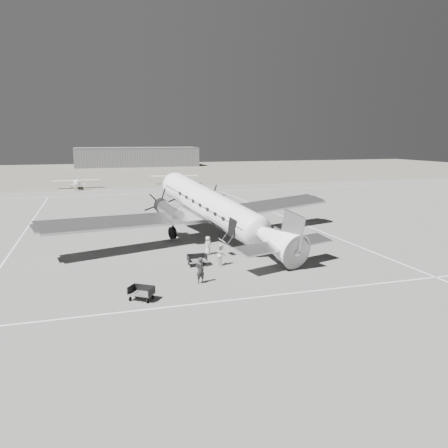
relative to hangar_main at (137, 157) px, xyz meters
The scene contains 15 objects.
ground 120.15m from the hangar_main, 92.39° to the right, with size 260.00×260.00×0.00m, color slate.
taxi_line_near 134.13m from the hangar_main, 92.14° to the right, with size 60.00×0.15×0.01m, color silver.
taxi_line_right 120.25m from the hangar_main, 86.66° to the right, with size 0.15×80.00×0.01m, color silver.
taxi_line_left 112.43m from the hangar_main, 101.81° to the right, with size 0.15×60.00×0.01m, color silver.
taxi_line_horizon 80.22m from the hangar_main, 93.58° to the right, with size 90.00×0.15×0.01m, color silver.
grass_infield 25.71m from the hangar_main, 101.31° to the right, with size 260.00×90.00×0.01m, color #5C594D.
hangar_main is the anchor object (origin of this frame).
dc3_airliner 119.67m from the hangar_main, 92.35° to the right, with size 31.47×21.83×5.99m, color #BBBBBE, non-canonical shape.
light_plane_left 70.44m from the hangar_main, 105.43° to the right, with size 9.09×7.38×1.89m, color white, non-canonical shape.
light_plane_right 65.19m from the hangar_main, 88.94° to the right, with size 10.19×8.27×2.11m, color white, non-canonical shape.
baggage_cart_near 126.55m from the hangar_main, 93.86° to the right, with size 1.54×1.09×0.87m, color #525252, non-canonical shape.
baggage_cart_far 133.10m from the hangar_main, 95.80° to the right, with size 1.53×1.08×0.86m, color #525252, non-canonical shape.
ground_crew 130.66m from the hangar_main, 94.07° to the right, with size 0.66×0.43×1.80m, color #2D2D2D.
ramp_agent 126.85m from the hangar_main, 93.02° to the right, with size 0.81×0.63×1.67m, color silver.
passenger 123.48m from the hangar_main, 93.18° to the right, with size 0.77×0.50×1.57m, color #ACACAA.
Camera 1 is at (-11.01, -37.91, 9.66)m, focal length 35.00 mm.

